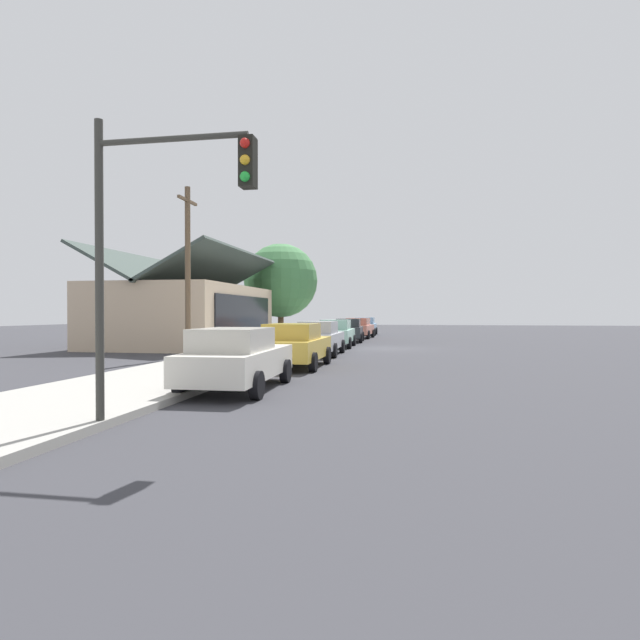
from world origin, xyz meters
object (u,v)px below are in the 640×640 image
object	(u,v)px
shade_tree	(281,281)
car_charcoal	(349,330)
car_skyblue	(365,326)
fire_hydrant_red	(346,330)
car_mustard	(295,345)
car_ivory	(237,358)
car_coral	(359,328)
car_seafoam	(336,333)
car_silver	(320,338)
utility_pole_wooden	(188,268)
traffic_light_main	(158,220)

from	to	relation	value
shade_tree	car_charcoal	bearing A→B (deg)	-119.49
car_charcoal	car_skyblue	distance (m)	11.51
car_charcoal	fire_hydrant_red	world-z (taller)	car_charcoal
car_mustard	car_skyblue	xyz separation A→B (m)	(28.60, 0.08, -0.00)
car_ivory	car_skyblue	size ratio (longest dim) A/B	1.03
car_ivory	car_coral	xyz separation A→B (m)	(28.16, -0.15, -0.00)
car_charcoal	car_seafoam	bearing A→B (deg)	176.58
car_ivory	car_skyblue	distance (m)	34.29
car_mustard	car_skyblue	bearing A→B (deg)	0.06
car_coral	shade_tree	distance (m)	7.13
car_silver	shade_tree	world-z (taller)	shade_tree
car_ivory	utility_pole_wooden	distance (m)	10.82
car_skyblue	traffic_light_main	bearing A→B (deg)	178.92
car_charcoal	car_coral	world-z (taller)	same
car_charcoal	car_coral	size ratio (longest dim) A/B	1.00
shade_tree	traffic_light_main	size ratio (longest dim) A/B	1.39
car_mustard	fire_hydrant_red	distance (m)	26.00
car_charcoal	utility_pole_wooden	size ratio (longest dim) A/B	0.59
car_mustard	car_seafoam	size ratio (longest dim) A/B	0.99
car_mustard	traffic_light_main	size ratio (longest dim) A/B	0.89
car_coral	car_ivory	bearing A→B (deg)	-177.34
car_coral	utility_pole_wooden	size ratio (longest dim) A/B	0.59
car_silver	car_coral	distance (m)	16.88
car_skyblue	car_coral	bearing A→B (deg)	179.12
car_silver	car_charcoal	size ratio (longest dim) A/B	1.10
car_seafoam	car_skyblue	size ratio (longest dim) A/B	1.00
car_skyblue	fire_hydrant_red	world-z (taller)	car_skyblue
car_ivory	car_charcoal	distance (m)	22.78
car_charcoal	utility_pole_wooden	bearing A→B (deg)	155.69
car_seafoam	fire_hydrant_red	distance (m)	14.59
car_mustard	car_charcoal	size ratio (longest dim) A/B	1.04
car_coral	shade_tree	bearing A→B (deg)	114.00
car_mustard	car_skyblue	size ratio (longest dim) A/B	0.98
car_ivory	car_charcoal	bearing A→B (deg)	-1.40
car_silver	fire_hydrant_red	xyz separation A→B (m)	(20.36, 1.45, -0.32)
car_ivory	car_silver	world-z (taller)	same
car_coral	utility_pole_wooden	bearing A→B (deg)	167.03
car_mustard	car_seafoam	world-z (taller)	same
shade_tree	fire_hydrant_red	xyz separation A→B (m)	(5.69, -4.22, -3.94)
car_charcoal	car_silver	bearing A→B (deg)	177.15
car_ivory	traffic_light_main	bearing A→B (deg)	-177.68
car_mustard	car_coral	bearing A→B (deg)	-0.03
utility_pole_wooden	car_skyblue	bearing A→B (deg)	-12.12
car_coral	traffic_light_main	bearing A→B (deg)	-176.77
traffic_light_main	car_charcoal	bearing A→B (deg)	0.55
traffic_light_main	fire_hydrant_red	xyz separation A→B (m)	(36.40, 1.66, -2.99)
car_charcoal	car_skyblue	world-z (taller)	same
fire_hydrant_red	car_skyblue	bearing A→B (deg)	-28.91
car_charcoal	car_coral	xyz separation A→B (m)	(5.38, -0.12, 0.00)
car_ivory	car_silver	distance (m)	11.29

